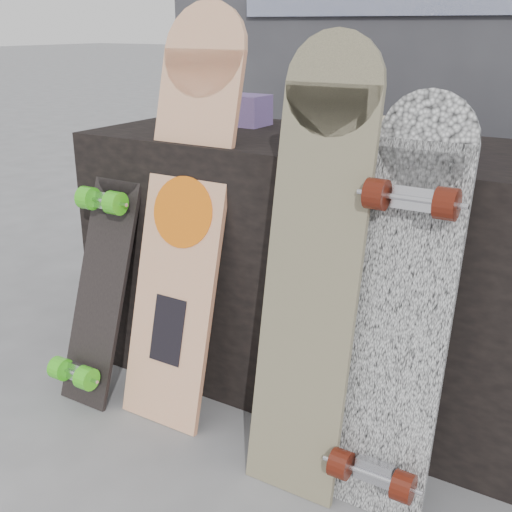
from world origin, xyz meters
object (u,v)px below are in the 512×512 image
Objects in this scene: longboard_celtic at (314,259)px; longboard_cascadia at (401,309)px; vendor_table at (340,270)px; longboard_geisha at (185,206)px; skateboard_dark at (100,272)px.

longboard_cascadia is at bearing 3.38° from longboard_celtic.
longboard_geisha reaches higher than vendor_table.
longboard_geisha is at bearing -138.49° from vendor_table.
skateboard_dark is (-0.62, -0.41, 0.00)m from vendor_table.
vendor_table is 0.52m from longboard_geisha.
vendor_table is 2.03× the size of skateboard_dark.
longboard_cascadia is (0.34, -0.42, 0.11)m from vendor_table.
vendor_table is at bearing 41.51° from longboard_geisha.
vendor_table is 0.55m from longboard_cascadia.
longboard_geisha is 1.07× the size of longboard_celtic.
longboard_cascadia reaches higher than skateboard_dark.
longboard_cascadia is 0.97m from skateboard_dark.
longboard_geisha is at bearing 171.29° from longboard_cascadia.
longboard_cascadia is at bearing -8.71° from longboard_geisha.
longboard_geisha is (-0.35, -0.31, 0.23)m from vendor_table.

